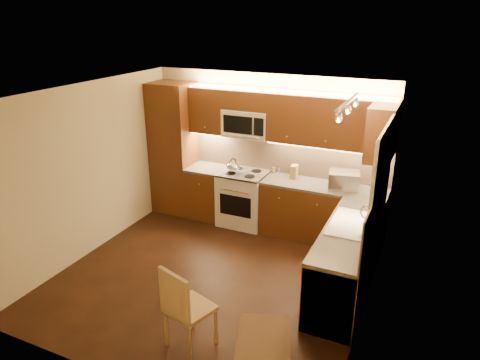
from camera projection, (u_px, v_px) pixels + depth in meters
The scene contains 37 objects.
floor at pixel (213, 276), 6.07m from camera, with size 4.00×4.00×0.01m, color black.
ceiling at pixel (209, 94), 5.18m from camera, with size 4.00×4.00×0.01m, color beige.
wall_back at pixel (268, 150), 7.32m from camera, with size 4.00×0.01×2.50m, color beige.
wall_front at pixel (105, 271), 3.92m from camera, with size 4.00×0.01×2.50m, color beige.
wall_left at pixel (89, 170), 6.40m from camera, with size 0.01×4.00×2.50m, color beige.
wall_right at pixel (372, 221), 4.85m from camera, with size 0.01×4.00×2.50m, color beige.
pantry at pixel (174, 149), 7.74m from camera, with size 0.70×0.60×2.30m, color #47200F.
base_cab_back_left at pixel (208, 193), 7.74m from camera, with size 0.62×0.60×0.86m, color #47200F.
counter_back_left at pixel (208, 168), 7.58m from camera, with size 0.62×0.60×0.04m, color #363431.
base_cab_back_right at pixel (322, 213), 6.96m from camera, with size 1.92×0.60×0.86m, color #47200F.
counter_back_right at pixel (324, 187), 6.79m from camera, with size 1.92×0.60×0.04m, color #363431.
base_cab_right at pixel (346, 262), 5.60m from camera, with size 0.60×2.00×0.86m, color #47200F.
counter_right at pixel (349, 231), 5.43m from camera, with size 0.60×2.00×0.04m, color #363431.
dishwasher at pixel (333, 292), 5.00m from camera, with size 0.58×0.60×0.84m, color silver.
backsplash_back at pixel (288, 156), 7.19m from camera, with size 3.30×0.02×0.60m, color #A38164.
backsplash_right at pixel (376, 211), 5.21m from camera, with size 0.02×2.00×0.60m, color #A38164.
upper_cab_back_left at pixel (210, 110), 7.33m from camera, with size 0.62×0.35×0.75m, color #47200F.
upper_cab_back_right at pixel (330, 122), 6.55m from camera, with size 1.92×0.35×0.75m, color #47200F.
upper_cab_bridge at pixel (248, 100), 6.99m from camera, with size 0.76×0.35×0.31m, color #47200F.
upper_cab_right_corner at pixel (381, 134), 5.88m from camera, with size 0.35×0.50×0.75m, color #47200F.
stove at pixel (244, 198), 7.44m from camera, with size 0.76×0.65×0.92m, color silver, non-canonical shape.
microwave at pixel (247, 123), 7.11m from camera, with size 0.76×0.38×0.44m, color silver, non-canonical shape.
window_frame at pixel (382, 175), 5.19m from camera, with size 0.03×1.44×1.24m, color silver.
window_blinds at pixel (380, 175), 5.20m from camera, with size 0.02×1.36×1.16m, color silver.
sink at pixel (352, 219), 5.53m from camera, with size 0.52×0.86×0.15m, color silver, non-canonical shape.
faucet at pixel (368, 216), 5.43m from camera, with size 0.20×0.04×0.30m, color silver, non-canonical shape.
track_light_bar at pixel (348, 102), 4.93m from camera, with size 0.04×1.20×0.03m, color silver.
kettle at pixel (233, 165), 7.23m from camera, with size 0.22×0.22×0.25m, color silver, non-canonical shape.
toaster_oven at pixel (344, 180), 6.63m from camera, with size 0.45×0.33×0.27m, color silver.
knife_block at pixel (294, 172), 7.06m from camera, with size 0.10×0.16×0.22m, color #A6764B.
spice_jar_a at pixel (274, 170), 7.32m from camera, with size 0.04×0.04×0.09m, color silver.
spice_jar_b at pixel (293, 173), 7.18m from camera, with size 0.04×0.04×0.10m, color olive.
spice_jar_c at pixel (279, 170), 7.29m from camera, with size 0.04×0.04×0.10m, color silver.
spice_jar_d at pixel (274, 170), 7.30m from camera, with size 0.05×0.05×0.10m, color olive.
soap_bottle at pixel (379, 204), 5.90m from camera, with size 0.08×0.08×0.18m, color #B2B2B6.
rug at pixel (264, 340), 4.88m from camera, with size 0.59×0.89×0.01m, color black.
dining_chair at pixel (190, 306), 4.66m from camera, with size 0.44×0.44×0.99m, color #A6764B, non-canonical shape.
Camera 1 is at (2.49, -4.57, 3.41)m, focal length 33.09 mm.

